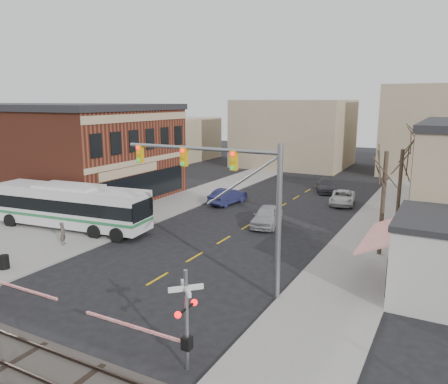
# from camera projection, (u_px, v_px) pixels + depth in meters

# --- Properties ---
(ground) EXTENTS (160.00, 160.00, 0.00)m
(ground) POSITION_uv_depth(u_px,v_px,m) (135.00, 292.00, 23.14)
(ground) COLOR black
(ground) RESTS_ON ground
(sidewalk_west) EXTENTS (5.00, 60.00, 0.12)m
(sidewalk_west) POSITION_uv_depth(u_px,v_px,m) (188.00, 199.00, 44.77)
(sidewalk_west) COLOR gray
(sidewalk_west) RESTS_ON ground
(sidewalk_east) EXTENTS (5.00, 60.00, 0.12)m
(sidewalk_east) POSITION_uv_depth(u_px,v_px,m) (382.00, 223.00, 35.98)
(sidewalk_east) COLOR gray
(sidewalk_east) RESTS_ON ground
(brick_building) EXTENTS (30.40, 15.40, 9.60)m
(brick_building) POSITION_uv_depth(u_px,v_px,m) (35.00, 148.00, 48.42)
(brick_building) COLOR brown
(brick_building) RESTS_ON ground
(tree_east_a) EXTENTS (0.28, 0.28, 6.75)m
(tree_east_a) POSITION_uv_depth(u_px,v_px,m) (383.00, 204.00, 27.91)
(tree_east_a) COLOR #382B21
(tree_east_a) RESTS_ON sidewalk_east
(tree_east_b) EXTENTS (0.28, 0.28, 6.30)m
(tree_east_b) POSITION_uv_depth(u_px,v_px,m) (399.00, 191.00, 32.99)
(tree_east_b) COLOR #382B21
(tree_east_b) RESTS_ON sidewalk_east
(tree_east_c) EXTENTS (0.28, 0.28, 7.20)m
(tree_east_c) POSITION_uv_depth(u_px,v_px,m) (413.00, 170.00, 39.71)
(tree_east_c) COLOR #382B21
(tree_east_c) RESTS_ON sidewalk_east
(transit_bus) EXTENTS (13.40, 4.32, 3.39)m
(transit_bus) POSITION_uv_depth(u_px,v_px,m) (70.00, 206.00, 34.06)
(transit_bus) COLOR silver
(transit_bus) RESTS_ON ground
(traffic_signal_mast) EXTENTS (9.26, 0.30, 8.00)m
(traffic_signal_mast) POSITION_uv_depth(u_px,v_px,m) (232.00, 185.00, 22.41)
(traffic_signal_mast) COLOR gray
(traffic_signal_mast) RESTS_ON ground
(rr_crossing_east) EXTENTS (5.60, 1.36, 4.00)m
(rr_crossing_east) POSITION_uv_depth(u_px,v_px,m) (177.00, 319.00, 16.33)
(rr_crossing_east) COLOR gray
(rr_crossing_east) RESTS_ON ground
(trash_bin) EXTENTS (0.60, 0.60, 0.82)m
(trash_bin) POSITION_uv_depth(u_px,v_px,m) (4.00, 262.00, 26.01)
(trash_bin) COLOR black
(trash_bin) RESTS_ON sidewalk_west
(car_a) EXTENTS (2.65, 5.00, 1.62)m
(car_a) POSITION_uv_depth(u_px,v_px,m) (267.00, 216.00, 35.28)
(car_a) COLOR #9D9DA2
(car_a) RESTS_ON ground
(car_b) EXTENTS (2.20, 4.84, 1.54)m
(car_b) POSITION_uv_depth(u_px,v_px,m) (228.00, 196.00, 42.69)
(car_b) COLOR #1B1E43
(car_b) RESTS_ON ground
(car_c) EXTENTS (2.91, 5.05, 1.33)m
(car_c) POSITION_uv_depth(u_px,v_px,m) (343.00, 198.00, 42.60)
(car_c) COLOR silver
(car_c) RESTS_ON ground
(car_d) EXTENTS (3.54, 5.34, 1.44)m
(car_d) POSITION_uv_depth(u_px,v_px,m) (326.00, 185.00, 48.48)
(car_d) COLOR #404046
(car_d) RESTS_ON ground
(pedestrian_near) EXTENTS (0.59, 0.70, 1.62)m
(pedestrian_near) POSITION_uv_depth(u_px,v_px,m) (63.00, 233.00, 30.27)
(pedestrian_near) COLOR #514640
(pedestrian_near) RESTS_ON sidewalk_west
(pedestrian_far) EXTENTS (1.05, 1.10, 1.78)m
(pedestrian_far) POSITION_uv_depth(u_px,v_px,m) (82.00, 215.00, 34.77)
(pedestrian_far) COLOR #394365
(pedestrian_far) RESTS_ON sidewalk_west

